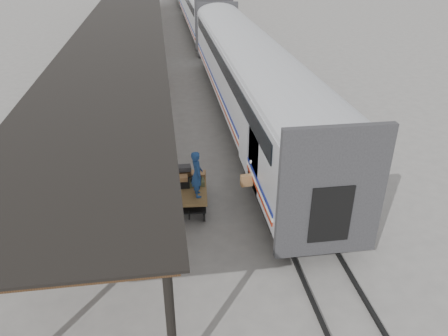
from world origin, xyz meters
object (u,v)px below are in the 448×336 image
luggage_tug (140,78)px  porter (197,174)px  baggage_cart (189,191)px  pedestrian (137,67)px

luggage_tug → porter: 15.73m
baggage_cart → luggage_tug: size_ratio=1.46×
luggage_tug → pedestrian: size_ratio=1.02×
luggage_tug → porter: (2.37, -15.51, 1.07)m
baggage_cart → porter: (0.25, -0.65, 1.06)m
luggage_tug → porter: size_ratio=1.01×
baggage_cart → luggage_tug: bearing=102.7°
baggage_cart → pedestrian: size_ratio=1.49×
porter → pedestrian: bearing=2.4°
pedestrian → luggage_tug: bearing=102.9°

